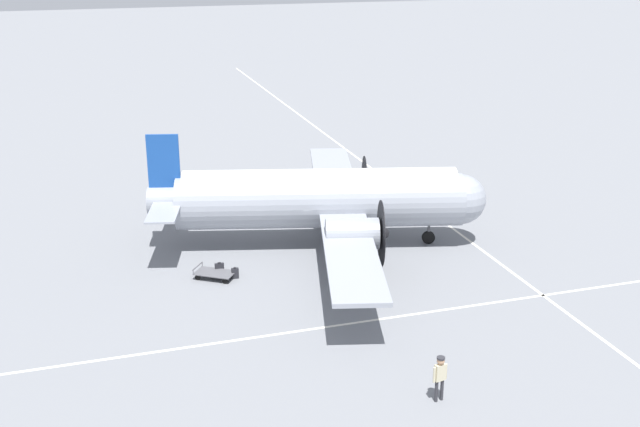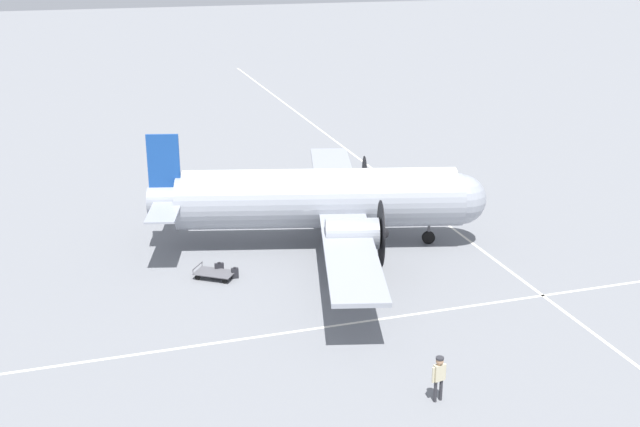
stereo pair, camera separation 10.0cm
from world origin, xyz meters
TOP-DOWN VIEW (x-y plane):
  - ground_plane at (0.00, 0.00)m, footprint 300.00×300.00m
  - apron_line_eastwest at (0.00, -9.07)m, footprint 120.00×0.16m
  - apron_line_northsouth at (7.96, 0.00)m, footprint 0.16×120.00m
  - airliner_main at (0.46, -0.12)m, footprint 17.81×23.55m
  - crew_foreground at (-0.46, -15.66)m, footprint 0.59×0.34m
  - suitcase_near_door at (-5.85, -2.19)m, footprint 0.45×0.13m
  - suitcase_upright_spare at (-5.22, -2.89)m, footprint 0.34×0.17m
  - baggage_cart at (-6.17, -2.61)m, footprint 2.15×1.94m

SIDE VIEW (x-z plane):
  - ground_plane at x=0.00m, z-range 0.00..0.00m
  - apron_line_eastwest at x=0.00m, z-range 0.00..0.01m
  - apron_line_northsouth at x=7.96m, z-range 0.00..0.01m
  - suitcase_upright_spare at x=-5.22m, z-range -0.02..0.55m
  - baggage_cart at x=-6.17m, z-range 0.00..0.56m
  - suitcase_near_door at x=-5.85m, z-range -0.02..0.61m
  - crew_foreground at x=-0.46m, z-range 0.22..1.98m
  - airliner_main at x=0.46m, z-range -0.45..5.74m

